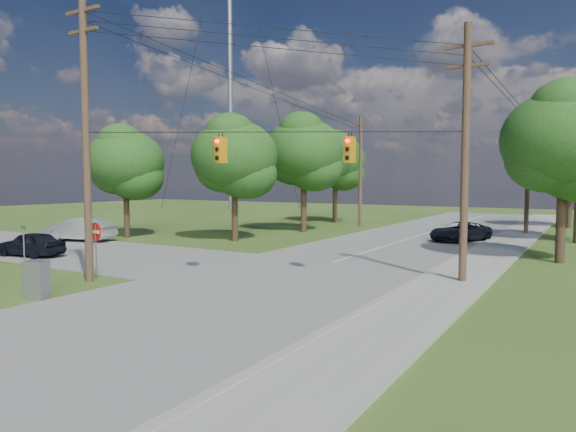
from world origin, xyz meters
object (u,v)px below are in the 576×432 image
Objects in this scene: pole_ne at (465,150)px; control_cabinet at (37,280)px; pole_north_e at (528,169)px; do_not_enter_sign at (96,238)px; car_cross_silver at (80,229)px; car_main_north at (460,231)px; pole_north_w at (360,170)px; pole_sw at (86,132)px; car_cross_dark at (31,244)px.

pole_ne is 17.05m from control_cabinet.
pole_ne is 1.05× the size of pole_north_e.
pole_ne reaches higher than do_not_enter_sign.
pole_ne is 26.45m from car_cross_silver.
car_main_north is 27.12m from control_cabinet.
pole_north_e is at bearing 0.00° from pole_north_w.
pole_north_e is 32.30m from do_not_enter_sign.
pole_ne is 1.05× the size of pole_north_w.
control_cabinet is 0.57× the size of do_not_enter_sign.
control_cabinet is (13.61, -11.98, -0.17)m from car_cross_silver.
pole_north_e is 9.04m from car_main_north.
pole_ne is at bearing 23.75° from control_cabinet.
pole_ne is at bearing 29.38° from pole_sw.
car_cross_silver is 2.06× the size of do_not_enter_sign.
pole_north_w is 2.00× the size of car_cross_silver.
pole_north_e is at bearing 89.09° from car_main_north.
car_cross_dark is at bearing 170.97° from do_not_enter_sign.
pole_north_w is 13.43m from car_main_north.
control_cabinet reaches higher than car_main_north.
do_not_enter_sign is (-0.31, 0.60, -4.46)m from pole_sw.
control_cabinet is at bearing 35.27° from car_cross_silver.
car_cross_silver is 18.13m from control_cabinet.
pole_north_e is (-0.00, 22.00, -0.34)m from pole_ne.
car_main_north is (-3.40, 14.90, -4.78)m from pole_ne.
do_not_enter_sign is at bearing 66.82° from car_cross_dark.
car_cross_silver is 26.38m from car_main_north.
control_cabinet is 4.09m from do_not_enter_sign.
car_main_north is (-3.40, -7.10, -4.44)m from pole_north_e.
car_cross_dark is 27.16m from car_main_north.
pole_sw is 8.73× the size of control_cabinet.
pole_north_e reaches higher than car_cross_dark.
pole_north_w is 2.10× the size of car_main_north.
car_main_north is at bearing 107.66° from car_cross_silver.
pole_north_w reaches higher than car_main_north.
pole_north_w is at bearing 136.31° from car_cross_silver.
do_not_enter_sign is (-13.81, -7.00, -3.70)m from pole_ne.
car_cross_silver is (-12.51, 8.90, -5.37)m from pole_sw.
pole_north_e and pole_north_w have the same top height.
car_cross_silver reaches higher than car_main_north.
do_not_enter_sign is (8.38, -2.29, 1.05)m from car_cross_dark.
control_cabinet is (1.10, -3.08, -5.54)m from pole_sw.
pole_north_w reaches higher than control_cabinet.
control_cabinet is at bearing -62.71° from do_not_enter_sign.
car_main_north is 3.46× the size of control_cabinet.
pole_north_e is 1.00× the size of pole_north_w.
car_cross_dark is 1.66× the size of do_not_enter_sign.
car_cross_dark is 0.85× the size of car_main_north.
pole_north_e is 35.00m from car_cross_dark.
pole_north_w is (-0.40, 29.60, -1.10)m from pole_sw.
do_not_enter_sign is (-10.41, -21.90, 1.08)m from car_main_north.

